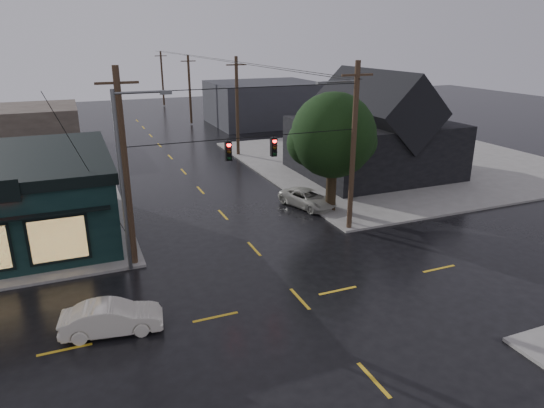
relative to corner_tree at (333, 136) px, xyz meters
name	(u,v)px	position (x,y,z in m)	size (l,w,h in m)	color
ground_plane	(300,299)	(-7.00, -9.80, -5.27)	(160.00, 160.00, 0.00)	black
sidewalk_ne	(397,160)	(13.00, 10.20, -5.19)	(28.00, 28.00, 0.15)	slate
ne_building	(374,123)	(8.00, 7.20, -0.80)	(12.60, 11.60, 8.75)	black
corner_tree	(333,136)	(0.00, 0.00, 0.00)	(5.62, 5.62, 7.96)	black
utility_pole_nw	(135,265)	(-13.50, -3.30, -5.27)	(2.00, 0.32, 10.15)	black
utility_pole_ne	(349,229)	(-0.50, -3.30, -5.27)	(2.00, 0.32, 10.15)	black
utility_pole_far_a	(238,156)	(-0.50, 18.20, -5.27)	(2.00, 0.32, 9.65)	black
utility_pole_far_b	(192,124)	(-0.50, 38.20, -5.27)	(2.00, 0.32, 9.15)	black
utility_pole_far_c	(164,106)	(-0.50, 58.20, -5.27)	(2.00, 0.32, 9.15)	black
span_signal_assembly	(251,148)	(-6.90, -3.30, 0.43)	(13.00, 0.48, 1.23)	black
streetlight_nw	(131,271)	(-13.80, -4.00, -5.27)	(5.40, 0.30, 9.15)	#5C5F60
streetlight_ne	(350,224)	(0.00, -2.60, -5.27)	(5.40, 0.30, 9.15)	#5C5F60
bg_building_west	(18,128)	(-21.00, 30.20, -3.07)	(12.00, 10.00, 4.40)	#392F29
bg_building_east	(264,103)	(9.00, 35.20, -2.47)	(14.00, 12.00, 5.60)	#2B2C31
sedan_cream	(112,318)	(-15.15, -9.28, -4.61)	(1.39, 3.98, 1.31)	beige
suv_silver	(308,199)	(-1.00, 1.48, -4.65)	(2.05, 4.44, 1.23)	#AFAEA1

